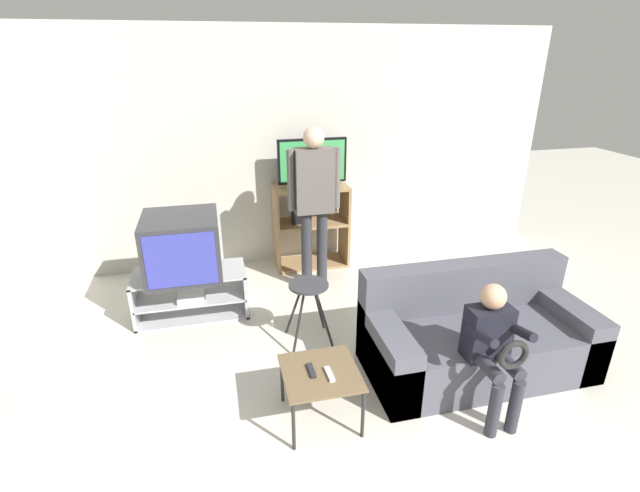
{
  "coord_description": "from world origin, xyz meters",
  "views": [
    {
      "loc": [
        -0.77,
        -1.11,
        2.35
      ],
      "look_at": [
        0.02,
        2.2,
        0.9
      ],
      "focal_mm": 26.0,
      "sensor_mm": 36.0,
      "label": 1
    }
  ],
  "objects_px": {
    "tv_stand": "(191,294)",
    "folding_stool": "(309,295)",
    "media_shelf": "(311,226)",
    "television_flat": "(312,164)",
    "television_main": "(182,246)",
    "person_seated_child": "(493,343)",
    "remote_control_white": "(330,374)",
    "person_standing_adult": "(314,194)",
    "snack_table": "(321,376)",
    "remote_control_black": "(311,370)",
    "couch": "(475,336)"
  },
  "relations": [
    {
      "from": "tv_stand",
      "to": "remote_control_black",
      "type": "xyz_separation_m",
      "value": [
        0.81,
        -1.61,
        0.19
      ]
    },
    {
      "from": "couch",
      "to": "person_seated_child",
      "type": "xyz_separation_m",
      "value": [
        -0.18,
        -0.47,
        0.29
      ]
    },
    {
      "from": "television_flat",
      "to": "remote_control_white",
      "type": "relative_size",
      "value": 5.27
    },
    {
      "from": "folding_stool",
      "to": "remote_control_black",
      "type": "height_order",
      "value": "folding_stool"
    },
    {
      "from": "media_shelf",
      "to": "person_seated_child",
      "type": "xyz_separation_m",
      "value": [
        0.66,
        -2.63,
        0.07
      ]
    },
    {
      "from": "television_flat",
      "to": "remote_control_black",
      "type": "height_order",
      "value": "television_flat"
    },
    {
      "from": "remote_control_black",
      "to": "person_seated_child",
      "type": "height_order",
      "value": "person_seated_child"
    },
    {
      "from": "person_seated_child",
      "to": "remote_control_white",
      "type": "bearing_deg",
      "value": 172.95
    },
    {
      "from": "television_main",
      "to": "couch",
      "type": "xyz_separation_m",
      "value": [
        2.21,
        -1.32,
        -0.44
      ]
    },
    {
      "from": "television_flat",
      "to": "person_standing_adult",
      "type": "height_order",
      "value": "person_standing_adult"
    },
    {
      "from": "folding_stool",
      "to": "remote_control_white",
      "type": "bearing_deg",
      "value": -94.01
    },
    {
      "from": "television_flat",
      "to": "folding_stool",
      "type": "distance_m",
      "value": 1.74
    },
    {
      "from": "remote_control_white",
      "to": "person_standing_adult",
      "type": "xyz_separation_m",
      "value": [
        0.34,
        1.95,
        0.62
      ]
    },
    {
      "from": "media_shelf",
      "to": "television_flat",
      "type": "height_order",
      "value": "television_flat"
    },
    {
      "from": "folding_stool",
      "to": "remote_control_black",
      "type": "bearing_deg",
      "value": -101.0
    },
    {
      "from": "person_standing_adult",
      "to": "person_seated_child",
      "type": "bearing_deg",
      "value": -70.27
    },
    {
      "from": "person_standing_adult",
      "to": "person_seated_child",
      "type": "height_order",
      "value": "person_standing_adult"
    },
    {
      "from": "folding_stool",
      "to": "remote_control_black",
      "type": "relative_size",
      "value": 3.94
    },
    {
      "from": "person_seated_child",
      "to": "snack_table",
      "type": "bearing_deg",
      "value": 170.67
    },
    {
      "from": "snack_table",
      "to": "person_standing_adult",
      "type": "xyz_separation_m",
      "value": [
        0.39,
        1.9,
        0.68
      ]
    },
    {
      "from": "remote_control_black",
      "to": "couch",
      "type": "relative_size",
      "value": 0.08
    },
    {
      "from": "remote_control_white",
      "to": "person_standing_adult",
      "type": "relative_size",
      "value": 0.09
    },
    {
      "from": "tv_stand",
      "to": "person_standing_adult",
      "type": "height_order",
      "value": "person_standing_adult"
    },
    {
      "from": "remote_control_white",
      "to": "person_standing_adult",
      "type": "height_order",
      "value": "person_standing_adult"
    },
    {
      "from": "snack_table",
      "to": "television_main",
      "type": "bearing_deg",
      "value": 119.21
    },
    {
      "from": "television_main",
      "to": "media_shelf",
      "type": "xyz_separation_m",
      "value": [
        1.37,
        0.84,
        -0.23
      ]
    },
    {
      "from": "television_main",
      "to": "person_seated_child",
      "type": "relative_size",
      "value": 0.69
    },
    {
      "from": "person_seated_child",
      "to": "media_shelf",
      "type": "bearing_deg",
      "value": 104.13
    },
    {
      "from": "remote_control_black",
      "to": "person_standing_adult",
      "type": "height_order",
      "value": "person_standing_adult"
    },
    {
      "from": "folding_stool",
      "to": "snack_table",
      "type": "height_order",
      "value": "folding_stool"
    },
    {
      "from": "couch",
      "to": "tv_stand",
      "type": "bearing_deg",
      "value": 148.63
    },
    {
      "from": "remote_control_white",
      "to": "folding_stool",
      "type": "bearing_deg",
      "value": 83.9
    },
    {
      "from": "snack_table",
      "to": "person_seated_child",
      "type": "distance_m",
      "value": 1.17
    },
    {
      "from": "tv_stand",
      "to": "remote_control_white",
      "type": "bearing_deg",
      "value": -61.14
    },
    {
      "from": "snack_table",
      "to": "couch",
      "type": "distance_m",
      "value": 1.35
    },
    {
      "from": "couch",
      "to": "person_seated_child",
      "type": "height_order",
      "value": "person_seated_child"
    },
    {
      "from": "tv_stand",
      "to": "folding_stool",
      "type": "distance_m",
      "value": 1.24
    },
    {
      "from": "tv_stand",
      "to": "snack_table",
      "type": "distance_m",
      "value": 1.84
    },
    {
      "from": "television_flat",
      "to": "remote_control_black",
      "type": "bearing_deg",
      "value": -102.76
    },
    {
      "from": "tv_stand",
      "to": "person_standing_adult",
      "type": "xyz_separation_m",
      "value": [
        1.26,
        0.28,
        0.81
      ]
    },
    {
      "from": "remote_control_black",
      "to": "person_seated_child",
      "type": "distance_m",
      "value": 1.22
    },
    {
      "from": "media_shelf",
      "to": "remote_control_black",
      "type": "relative_size",
      "value": 6.62
    },
    {
      "from": "media_shelf",
      "to": "couch",
      "type": "distance_m",
      "value": 2.33
    },
    {
      "from": "remote_control_white",
      "to": "media_shelf",
      "type": "bearing_deg",
      "value": 78.34
    },
    {
      "from": "remote_control_white",
      "to": "person_seated_child",
      "type": "distance_m",
      "value": 1.1
    },
    {
      "from": "television_main",
      "to": "person_seated_child",
      "type": "height_order",
      "value": "television_main"
    },
    {
      "from": "folding_stool",
      "to": "tv_stand",
      "type": "bearing_deg",
      "value": 144.29
    },
    {
      "from": "tv_stand",
      "to": "television_main",
      "type": "height_order",
      "value": "television_main"
    },
    {
      "from": "couch",
      "to": "folding_stool",
      "type": "bearing_deg",
      "value": 152.54
    },
    {
      "from": "television_main",
      "to": "media_shelf",
      "type": "bearing_deg",
      "value": 31.58
    }
  ]
}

